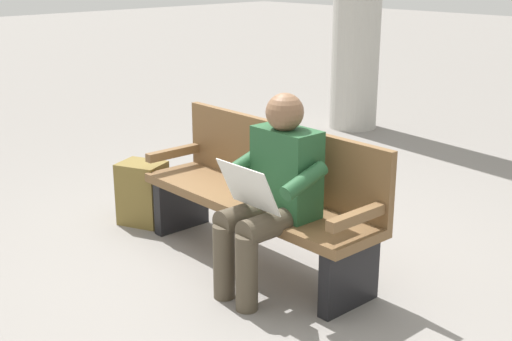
{
  "coord_description": "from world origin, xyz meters",
  "views": [
    {
      "loc": [
        -2.92,
        2.83,
        1.9
      ],
      "look_at": [
        -0.17,
        0.15,
        0.7
      ],
      "focal_mm": 47.75,
      "sensor_mm": 36.0,
      "label": 1
    }
  ],
  "objects": [
    {
      "name": "ground_plane",
      "position": [
        0.0,
        0.0,
        0.0
      ],
      "size": [
        40.0,
        40.0,
        0.0
      ],
      "primitive_type": "plane",
      "color": "gray"
    },
    {
      "name": "bench_near",
      "position": [
        -0.0,
        -0.07,
        0.46
      ],
      "size": [
        1.82,
        0.55,
        0.9
      ],
      "rotation": [
        0.0,
        0.0,
        -0.04
      ],
      "color": "brown",
      "rests_on": "ground"
    },
    {
      "name": "person_seated",
      "position": [
        -0.33,
        0.18,
        0.63
      ],
      "size": [
        0.58,
        0.58,
        1.18
      ],
      "rotation": [
        0.0,
        0.0,
        -0.04
      ],
      "color": "#23512D",
      "rests_on": "ground"
    },
    {
      "name": "backpack",
      "position": [
        1.09,
        0.1,
        0.23
      ],
      "size": [
        0.39,
        0.38,
        0.47
      ],
      "rotation": [
        0.0,
        0.0,
        3.53
      ],
      "color": "brown",
      "rests_on": "ground"
    }
  ]
}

